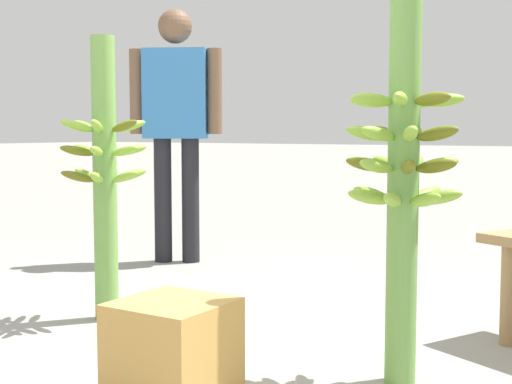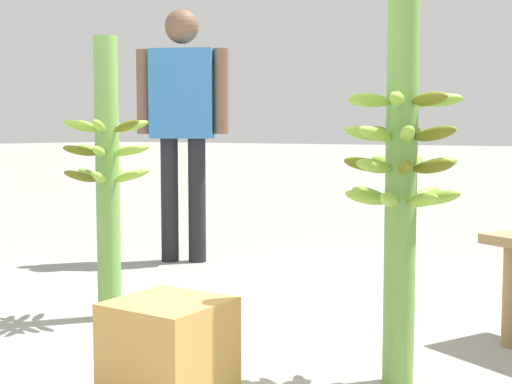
% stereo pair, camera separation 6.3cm
% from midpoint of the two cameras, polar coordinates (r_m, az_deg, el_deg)
% --- Properties ---
extents(ground_plane, '(80.00, 80.00, 0.00)m').
position_cam_midpoint_polar(ground_plane, '(2.60, -7.20, -14.61)').
color(ground_plane, gray).
extents(banana_stalk_left, '(0.41, 0.37, 1.29)m').
position_cam_midpoint_polar(banana_stalk_left, '(3.31, -11.25, 1.48)').
color(banana_stalk_left, '#6B9E47').
rests_on(banana_stalk_left, ground_plane).
extents(banana_stalk_center, '(0.40, 0.40, 1.48)m').
position_cam_midpoint_polar(banana_stalk_center, '(2.44, 12.28, 2.36)').
color(banana_stalk_center, '#6B9E47').
rests_on(banana_stalk_center, ground_plane).
extents(vendor_person, '(0.59, 0.37, 1.65)m').
position_cam_midpoint_polar(vendor_person, '(4.71, -5.51, 6.39)').
color(vendor_person, black).
rests_on(vendor_person, ground_plane).
extents(produce_crate, '(0.33, 0.33, 0.33)m').
position_cam_midpoint_polar(produce_crate, '(2.33, -6.19, -12.58)').
color(produce_crate, '#C69347').
rests_on(produce_crate, ground_plane).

